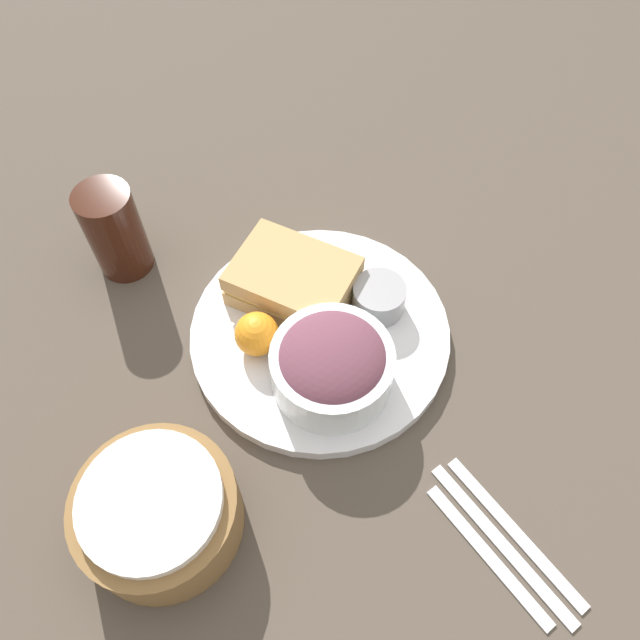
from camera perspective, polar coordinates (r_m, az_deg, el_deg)
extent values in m
plane|color=#4C4238|center=(0.71, 0.00, -1.57)|extent=(4.00, 4.00, 0.00)
cylinder|color=silver|center=(0.71, 0.00, -1.23)|extent=(0.29, 0.29, 0.02)
cube|color=tan|center=(0.72, -2.42, 2.91)|extent=(0.16, 0.13, 0.02)
cube|color=#E5C666|center=(0.71, -2.46, 3.57)|extent=(0.15, 0.13, 0.01)
cube|color=tan|center=(0.70, -2.50, 4.25)|extent=(0.16, 0.13, 0.02)
cylinder|color=white|center=(0.65, 1.09, -4.44)|extent=(0.13, 0.13, 0.05)
ellipsoid|color=brown|center=(0.63, 1.12, -3.76)|extent=(0.12, 0.12, 0.06)
cylinder|color=#99999E|center=(0.70, 5.38, 2.01)|extent=(0.06, 0.06, 0.04)
sphere|color=orange|center=(0.67, -5.79, -1.28)|extent=(0.05, 0.05, 0.05)
cylinder|color=#38190F|center=(0.77, -18.25, 7.71)|extent=(0.07, 0.07, 0.12)
cylinder|color=olive|center=(0.62, -14.47, -16.71)|extent=(0.15, 0.15, 0.07)
cylinder|color=white|center=(0.58, -15.31, -15.65)|extent=(0.13, 0.13, 0.01)
cube|color=silver|center=(0.66, 17.39, -17.95)|extent=(0.17, 0.04, 0.01)
cube|color=silver|center=(0.65, 16.27, -18.98)|extent=(0.18, 0.04, 0.01)
cube|color=silver|center=(0.64, 15.12, -20.03)|extent=(0.16, 0.03, 0.01)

